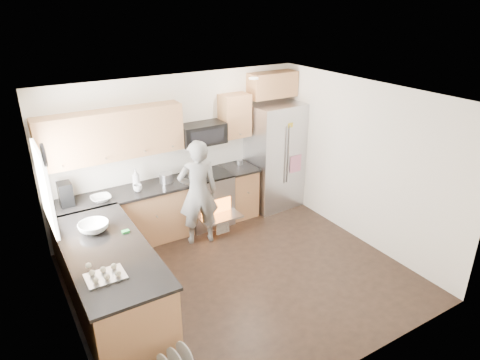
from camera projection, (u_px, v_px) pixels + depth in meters
ground at (241, 277)px, 6.17m from camera, size 4.50×4.50×0.00m
room_shell at (237, 169)px, 5.50m from camera, size 4.54×4.04×2.62m
back_cabinet_run at (153, 183)px, 6.88m from camera, size 4.45×0.64×2.50m
peninsula at (111, 279)px, 5.35m from camera, size 0.96×2.36×1.05m
stove_range at (207, 188)px, 7.40m from camera, size 0.76×0.97×1.79m
refrigerator at (274, 156)px, 7.96m from camera, size 1.00×0.80×1.97m
person at (198, 193)px, 6.74m from camera, size 0.72×0.56×1.74m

